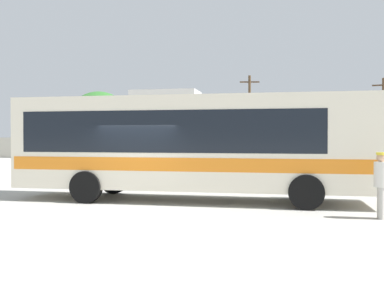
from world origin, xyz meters
TOP-DOWN VIEW (x-y plane):
  - ground_plane at (0.00, 10.00)m, footprint 300.00×300.00m
  - perimeter_wall at (0.00, 24.41)m, footprint 80.00×0.30m
  - coach_bus_cream_orange at (1.21, 1.05)m, footprint 12.01×3.91m
  - attendant_by_bus_door at (7.02, -0.55)m, footprint 0.37×0.37m
  - parked_car_leftmost_silver at (-15.82, 21.43)m, footprint 4.55×2.29m
  - parked_car_second_dark_blue at (-10.55, 20.48)m, footprint 4.35×1.99m
  - parked_car_third_red at (-3.37, 21.15)m, footprint 4.56×2.21m
  - parked_car_rightmost_dark_blue at (4.03, 20.52)m, footprint 4.28×2.24m
  - utility_pole_near at (10.01, 27.06)m, footprint 1.80×0.30m
  - utility_pole_far at (-1.38, 27.09)m, footprint 1.77×0.59m
  - roadside_tree_left at (-17.73, 28.24)m, footprint 5.93×5.93m
  - roadside_tree_midleft at (-6.32, 28.48)m, footprint 4.19×4.19m
  - roadside_tree_midright at (4.98, 29.97)m, footprint 4.18×4.18m

SIDE VIEW (x-z plane):
  - ground_plane at x=0.00m, z-range 0.00..0.00m
  - parked_car_rightmost_dark_blue at x=4.03m, z-range 0.05..1.50m
  - parked_car_second_dark_blue at x=-10.55m, z-range 0.04..1.56m
  - parked_car_third_red at x=-3.37m, z-range 0.04..1.56m
  - parked_car_leftmost_silver at x=-15.82m, z-range 0.04..1.59m
  - attendant_by_bus_door at x=7.02m, z-range 0.12..1.85m
  - perimeter_wall at x=0.00m, z-range 0.00..2.10m
  - coach_bus_cream_orange at x=1.21m, z-range 0.12..3.80m
  - roadside_tree_midleft at x=-6.32m, z-range 0.97..6.48m
  - utility_pole_near at x=10.01m, z-range 0.18..7.30m
  - roadside_tree_midright at x=4.98m, z-range 1.03..6.65m
  - utility_pole_far at x=-1.38m, z-range 0.18..8.01m
  - roadside_tree_left at x=-17.73m, z-range 0.97..7.96m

